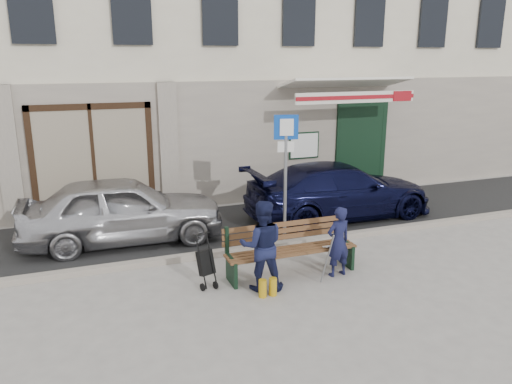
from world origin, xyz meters
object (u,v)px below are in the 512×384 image
car_navy (339,190)px  bench (289,250)px  parking_sign (286,158)px  stroller (206,264)px  woman (262,245)px  car_silver (122,210)px  man (338,242)px

car_navy → bench: car_navy is taller
parking_sign → stroller: 2.94m
parking_sign → woman: bearing=-108.6°
car_silver → stroller: car_silver is taller
car_navy → bench: size_ratio=1.92×
bench → stroller: 1.51m
bench → woman: size_ratio=1.56×
woman → stroller: woman is taller
man → parking_sign: bearing=-91.5°
car_silver → woman: size_ratio=2.69×
bench → parking_sign: bearing=69.0°
car_silver → car_navy: car_silver is taller
bench → man: man is taller
parking_sign → woman: (-1.26, -1.93, -1.02)m
car_navy → bench: (-2.50, -2.63, -0.21)m
parking_sign → man: bearing=-69.8°
parking_sign → stroller: parking_sign is taller
car_navy → stroller: size_ratio=5.08×
bench → stroller: (-1.50, 0.06, -0.06)m
car_navy → bench: 3.64m
car_silver → stroller: 2.89m
car_navy → bench: bearing=135.8°
car_silver → bench: size_ratio=1.73×
parking_sign → bench: (-0.60, -1.57, -1.33)m
car_silver → man: bearing=-130.2°
bench → woman: woman is taller
woman → stroller: bearing=-11.1°
car_silver → stroller: (1.08, -2.66, -0.30)m
parking_sign → man: (0.19, -1.91, -1.15)m
car_navy → parking_sign: (-1.90, -1.07, 1.12)m
man → woman: 1.46m
man → woman: size_ratio=0.83×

